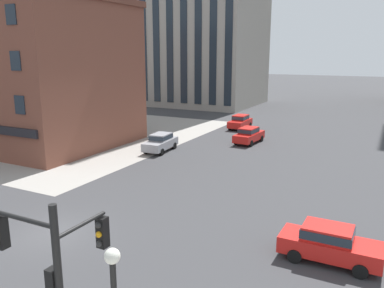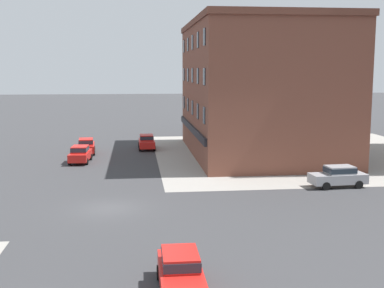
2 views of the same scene
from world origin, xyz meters
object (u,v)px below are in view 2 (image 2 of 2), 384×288
(car_main_northbound_far, at_px, (181,270))
(car_cross_far, at_px, (338,176))
(car_main_southbound_near, at_px, (80,153))
(car_main_southbound_far, at_px, (86,145))
(car_main_mid, at_px, (147,141))

(car_main_northbound_far, relative_size, car_cross_far, 0.98)
(car_main_southbound_near, xyz_separation_m, car_main_southbound_far, (-5.35, 0.08, 0.00))
(car_main_southbound_far, bearing_deg, car_main_northbound_far, 11.34)
(car_main_southbound_far, distance_m, car_main_mid, 7.15)
(car_main_southbound_far, bearing_deg, car_main_southbound_near, -0.91)
(car_main_southbound_far, distance_m, car_cross_far, 28.15)
(car_main_southbound_far, height_order, car_main_mid, same)
(car_main_northbound_far, bearing_deg, car_main_southbound_far, -168.66)
(car_main_northbound_far, height_order, car_main_southbound_near, same)
(car_main_northbound_far, distance_m, car_main_mid, 38.43)
(car_main_southbound_near, bearing_deg, car_main_northbound_far, 13.41)
(car_main_southbound_near, height_order, car_main_mid, same)
(car_main_mid, bearing_deg, car_main_southbound_far, -69.47)
(car_main_southbound_near, xyz_separation_m, car_cross_far, (13.07, 21.37, 0.00))
(car_main_mid, xyz_separation_m, car_cross_far, (20.93, 14.59, 0.00))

